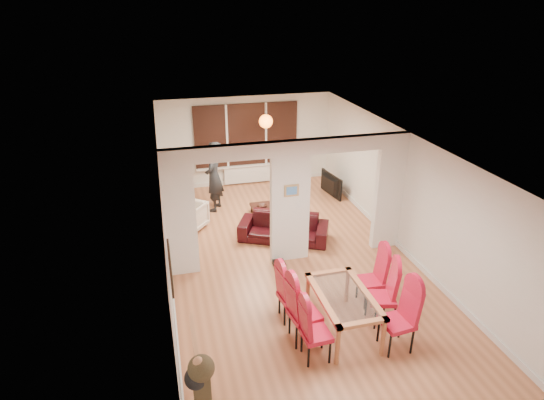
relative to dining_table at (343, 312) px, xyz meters
name	(u,v)px	position (x,y,z in m)	size (l,w,h in m)	color
floor	(289,258)	(-0.21, 2.44, -0.35)	(5.00, 9.00, 0.01)	#B8704A
room_walls	(290,202)	(-0.21, 2.44, 0.95)	(5.00, 9.00, 2.60)	silver
divider_wall	(290,202)	(-0.21, 2.44, 0.95)	(5.00, 0.18, 2.60)	white
bay_window_blinds	(247,135)	(-0.21, 6.88, 1.15)	(3.00, 0.08, 1.80)	black
radiator	(248,174)	(-0.21, 6.84, -0.05)	(1.40, 0.08, 0.50)	white
pendant_light	(266,121)	(0.09, 5.74, 1.80)	(0.36, 0.36, 0.36)	orange
stair_newel	(197,363)	(-2.46, -0.76, 0.20)	(0.40, 1.20, 1.10)	tan
wall_poster	(170,268)	(-2.68, 0.04, 1.25)	(0.04, 0.52, 0.67)	gray
pillar_photo	(292,191)	(-0.21, 2.34, 1.25)	(0.30, 0.03, 0.25)	#4C8CD8
dining_table	(343,312)	(0.00, 0.00, 0.00)	(0.85, 1.51, 0.71)	#B26942
dining_chair_la	(316,330)	(-0.64, -0.50, 0.17)	(0.42, 0.42, 1.04)	red
dining_chair_lb	(305,310)	(-0.69, -0.06, 0.22)	(0.46, 0.46, 1.15)	red
dining_chair_lc	(292,293)	(-0.73, 0.51, 0.17)	(0.42, 0.42, 1.04)	red
dining_chair_ra	(397,318)	(0.64, -0.60, 0.22)	(0.46, 0.46, 1.15)	red
dining_chair_rb	(382,294)	(0.72, 0.06, 0.19)	(0.43, 0.43, 1.09)	red
dining_chair_rc	(371,277)	(0.77, 0.58, 0.18)	(0.43, 0.43, 1.07)	red
sofa	(284,228)	(-0.10, 3.26, -0.06)	(2.01, 0.79, 0.59)	black
armchair	(189,216)	(-2.15, 4.33, -0.02)	(0.71, 0.73, 0.67)	beige
person	(214,177)	(-1.39, 5.27, 0.56)	(0.44, 0.67, 1.83)	black
television	(328,185)	(1.79, 5.42, -0.04)	(0.14, 1.08, 0.62)	black
coffee_table	(271,209)	(-0.04, 4.71, -0.24)	(1.01, 0.50, 0.23)	#341811
bottle	(277,198)	(0.15, 4.80, 0.01)	(0.06, 0.06, 0.25)	#143F19
bowl	(262,206)	(-0.28, 4.62, -0.09)	(0.24, 0.24, 0.06)	#341811
shoes	(279,264)	(-0.50, 2.17, -0.30)	(0.23, 0.25, 0.10)	black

